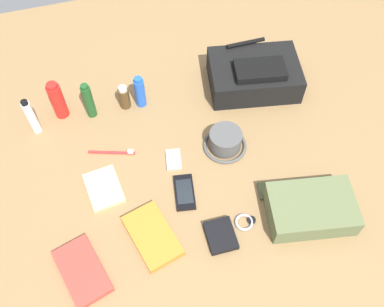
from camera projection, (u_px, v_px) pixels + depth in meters
The scene contains 17 objects.
ground_plane at pixel (192, 161), 1.58m from camera, with size 2.64×2.02×0.02m, color olive.
backpack at pixel (254, 75), 1.72m from camera, with size 0.38×0.30×0.14m.
toiletry_pouch at pixel (310, 208), 1.42m from camera, with size 0.31×0.27×0.08m.
bucket_hat at pixel (225, 141), 1.57m from camera, with size 0.16×0.16×0.08m.
toothpaste_tube at pixel (31, 117), 1.58m from camera, with size 0.03×0.03×0.17m.
sunscreen_spray at pixel (58, 100), 1.62m from camera, with size 0.05×0.05×0.17m.
shampoo_bottle at pixel (89, 101), 1.62m from camera, with size 0.04×0.04×0.16m.
cologne_bottle at pixel (124, 97), 1.67m from camera, with size 0.04×0.04×0.11m.
deodorant_spray at pixel (140, 92), 1.66m from camera, with size 0.04×0.04×0.14m.
paperback_novel at pixel (82, 271), 1.34m from camera, with size 0.17×0.23×0.02m.
travel_guidebook at pixel (152, 236), 1.40m from camera, with size 0.17×0.23×0.03m.
cell_phone at pixel (185, 192), 1.49m from camera, with size 0.09×0.14×0.01m.
media_player at pixel (174, 160), 1.56m from camera, with size 0.07×0.09×0.01m.
wristwatch at pixel (245, 222), 1.43m from camera, with size 0.07×0.06×0.01m.
toothbrush at pixel (114, 152), 1.58m from camera, with size 0.16×0.06×0.02m.
wallet at pixel (221, 236), 1.40m from camera, with size 0.09×0.11×0.02m, color black.
notepad at pixel (104, 188), 1.50m from camera, with size 0.11×0.15×0.02m, color beige.
Camera 1 is at (-0.23, -0.81, 1.33)m, focal length 40.82 mm.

